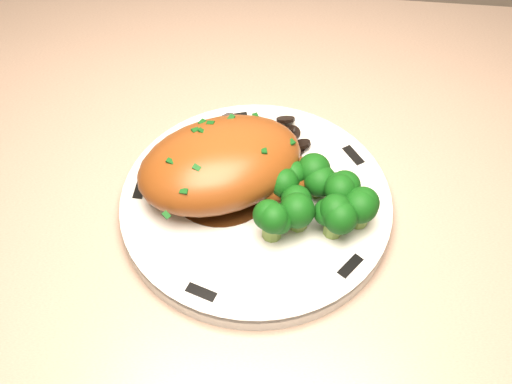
# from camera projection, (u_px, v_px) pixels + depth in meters

# --- Properties ---
(plate) EXTENTS (0.32, 0.32, 0.02)m
(plate) POSITION_uv_depth(u_px,v_px,m) (256.00, 204.00, 0.59)
(plate) COLOR silver
(plate) RESTS_ON counter
(rim_accent_0) EXTENTS (0.02, 0.03, 0.00)m
(rim_accent_0) POSITION_uv_depth(u_px,v_px,m) (353.00, 156.00, 0.61)
(rim_accent_0) COLOR black
(rim_accent_0) RESTS_ON plate
(rim_accent_1) EXTENTS (0.03, 0.02, 0.00)m
(rim_accent_1) POSITION_uv_depth(u_px,v_px,m) (235.00, 117.00, 0.65)
(rim_accent_1) COLOR black
(rim_accent_1) RESTS_ON plate
(rim_accent_2) EXTENTS (0.01, 0.03, 0.00)m
(rim_accent_2) POSITION_uv_depth(u_px,v_px,m) (140.00, 188.00, 0.59)
(rim_accent_2) COLOR black
(rim_accent_2) RESTS_ON plate
(rim_accent_3) EXTENTS (0.03, 0.02, 0.00)m
(rim_accent_3) POSITION_uv_depth(u_px,v_px,m) (201.00, 292.00, 0.52)
(rim_accent_3) COLOR black
(rim_accent_3) RESTS_ON plate
(rim_accent_4) EXTENTS (0.02, 0.03, 0.00)m
(rim_accent_4) POSITION_uv_depth(u_px,v_px,m) (350.00, 266.00, 0.53)
(rim_accent_4) COLOR black
(rim_accent_4) RESTS_ON plate
(gravy_pool) EXTENTS (0.10, 0.10, 0.00)m
(gravy_pool) POSITION_uv_depth(u_px,v_px,m) (222.00, 185.00, 0.59)
(gravy_pool) COLOR black
(gravy_pool) RESTS_ON plate
(chicken_breast) EXTENTS (0.18, 0.16, 0.06)m
(chicken_breast) POSITION_uv_depth(u_px,v_px,m) (227.00, 166.00, 0.57)
(chicken_breast) COLOR brown
(chicken_breast) RESTS_ON plate
(mushroom_pile) EXTENTS (0.08, 0.06, 0.02)m
(mushroom_pile) POSITION_uv_depth(u_px,v_px,m) (267.00, 143.00, 0.62)
(mushroom_pile) COLOR black
(mushroom_pile) RESTS_ON plate
(broccoli_florets) EXTENTS (0.10, 0.08, 0.04)m
(broccoli_florets) POSITION_uv_depth(u_px,v_px,m) (316.00, 200.00, 0.55)
(broccoli_florets) COLOR olive
(broccoli_florets) RESTS_ON plate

